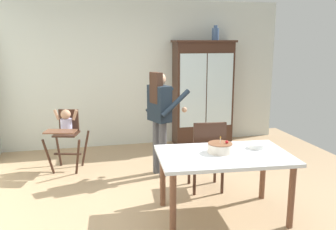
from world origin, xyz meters
TOP-DOWN VIEW (x-y plane):
  - ground_plane at (0.00, 0.00)m, footprint 6.24×6.24m
  - wall_back at (0.00, 2.63)m, footprint 5.32×0.06m
  - china_cabinet at (1.09, 2.37)m, footprint 1.16×0.48m
  - ceramic_vase at (1.31, 2.37)m, footprint 0.13×0.13m
  - high_chair_with_toddler at (-1.41, 1.45)m, footprint 0.70×0.79m
  - adult_person at (-0.06, 0.92)m, footprint 0.63×0.62m
  - dining_table at (0.36, -0.50)m, footprint 1.52×1.02m
  - birthday_cake at (0.33, -0.44)m, footprint 0.28×0.28m
  - serving_bowl at (0.80, -0.40)m, footprint 0.18×0.18m
  - dining_chair_far_side at (0.41, 0.17)m, footprint 0.48×0.48m

SIDE VIEW (x-z plane):
  - ground_plane at x=0.00m, z-range 0.00..0.00m
  - dining_chair_far_side at x=0.41m, z-range 0.08..1.04m
  - dining_table at x=0.36m, z-range 0.27..1.01m
  - high_chair_with_toddler at x=-1.41m, z-range 0.18..1.13m
  - serving_bowl at x=0.80m, z-range 0.74..0.79m
  - birthday_cake at x=0.33m, z-range 0.70..0.89m
  - adult_person at x=-0.06m, z-range 0.20..1.73m
  - china_cabinet at x=1.09m, z-range 0.01..1.98m
  - wall_back at x=0.00m, z-range 0.00..2.70m
  - ceramic_vase at x=1.31m, z-range 1.96..2.23m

